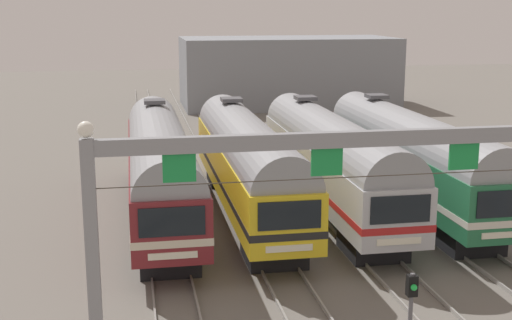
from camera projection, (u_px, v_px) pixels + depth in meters
ground_plane at (289, 212)px, 33.86m from camera, size 160.00×160.00×0.00m
track_bed at (236, 144)px, 50.17m from camera, size 13.86×70.00×0.15m
commuter_train_maroon at (160, 164)px, 32.20m from camera, size 2.88×18.06×5.05m
commuter_train_yellow at (247, 160)px, 32.92m from camera, size 2.88×18.06×5.05m
commuter_train_stainless at (330, 157)px, 33.64m from camera, size 2.88×18.06×5.05m
commuter_train_green at (410, 154)px, 34.35m from camera, size 2.88×18.06×5.05m
catenary_gantry at (396, 176)px, 19.79m from camera, size 17.60×0.44×6.97m
yard_signal_mast at (411, 302)px, 19.02m from camera, size 0.28×0.35×2.75m
maintenance_building at (287, 72)px, 69.94m from camera, size 21.16×10.00×6.81m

